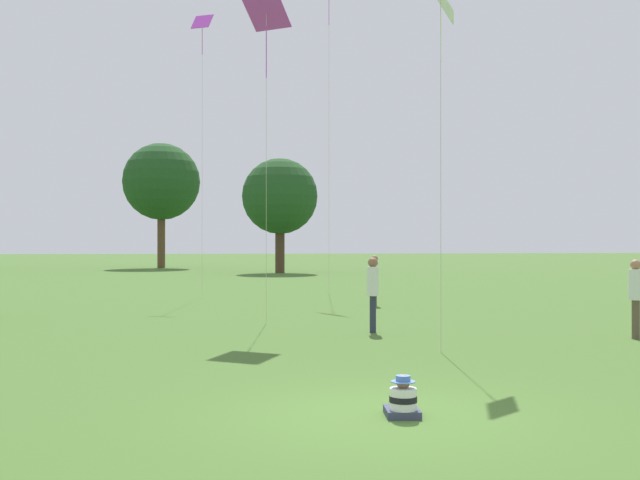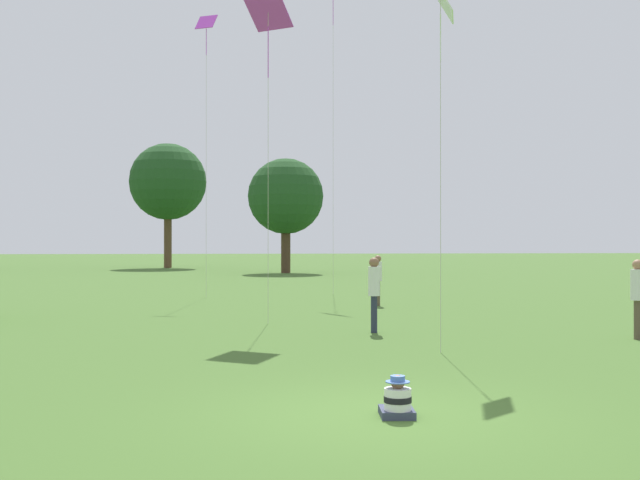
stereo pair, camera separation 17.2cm
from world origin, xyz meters
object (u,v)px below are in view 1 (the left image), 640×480
Objects in this scene: seated_toddler at (403,401)px; person_standing_3 at (373,286)px; distant_tree_2 at (161,182)px; kite_2 at (202,35)px; kite_6 at (441,6)px; distant_tree_1 at (280,197)px; person_standing_1 at (636,291)px; kite_4 at (266,19)px; person_standing_0 at (375,275)px.

seated_toddler is 9.00m from person_standing_3.
distant_tree_2 reaches higher than seated_toddler.
kite_2 reaches higher than kite_6.
seated_toddler is 0.31× the size of person_standing_3.
distant_tree_1 is (2.21, 46.27, 5.47)m from seated_toddler.
person_standing_1 is 0.24× the size of kite_6.
person_standing_3 is at bearing 73.93° from kite_6.
kite_4 is at bearing -95.26° from distant_tree_1.
kite_2 is at bearing -0.73° from kite_4.
kite_6 is at bearing -1.63° from kite_2.
seated_toddler is 9.97m from person_standing_1.
distant_tree_2 reaches higher than person_standing_0.
distant_tree_1 reaches higher than person_standing_3.
person_standing_1 is 0.99× the size of person_standing_3.
kite_6 reaches higher than person_standing_3.
distant_tree_2 reaches higher than person_standing_1.
kite_2 is at bearing -83.28° from distant_tree_2.
distant_tree_2 is (-10.57, 42.42, 6.62)m from person_standing_0.
person_standing_3 is (1.46, 8.83, 0.94)m from seated_toddler.
person_standing_1 is at bearing -129.53° from kite_4.
person_standing_0 is at bearing 57.85° from kite_6.
kite_6 is (2.13, 5.35, 6.78)m from seated_toddler.
person_standing_0 reaches higher than seated_toddler.
kite_2 is 17.22m from kite_6.
person_standing_0 is 44.21m from distant_tree_2.
distant_tree_2 is at bearing 167.43° from kite_2.
seated_toddler is 0.05× the size of distant_tree_2.
person_standing_1 is 0.16× the size of kite_2.
person_standing_1 is at bearing -82.78° from distant_tree_1.
person_standing_1 is 11.80m from kite_4.
person_standing_1 is 20.16m from kite_2.
kite_4 is 1.04× the size of distant_tree_1.
kite_4 reaches higher than person_standing_1.
kite_4 is 35.33m from distant_tree_1.
kite_6 is at bearing -163.27° from kite_4.
kite_4 is (-8.23, 4.36, 7.24)m from person_standing_1.
kite_6 is at bearing -90.11° from distant_tree_1.
distant_tree_1 reaches higher than person_standing_0.
person_standing_3 is at bearing -145.19° from kite_4.
distant_tree_1 is (-0.95, 29.60, 4.58)m from person_standing_0.
kite_4 reaches higher than kite_6.
seated_toddler is 16.99m from person_standing_0.
person_standing_3 is 37.72m from distant_tree_1.
kite_2 is (-4.43, 12.55, 9.50)m from person_standing_3.
kite_4 is at bearing -78.37° from person_standing_0.
seated_toddler is at bearing -92.73° from distant_tree_1.
person_standing_1 is at bearing -10.73° from kite_6.
person_standing_1 is 6.09m from person_standing_3.
seated_toddler is 0.06× the size of kite_4.
distant_tree_1 is 0.76× the size of distant_tree_2.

